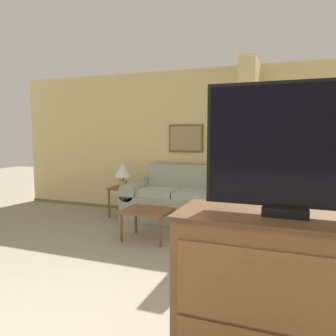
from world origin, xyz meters
The scene contains 8 objects.
wall_back centered at (0.00, 4.42, 1.29)m, with size 7.60×0.16×2.60m.
wall_partition_pillar centered at (0.83, 3.98, 1.30)m, with size 0.24×0.77×2.60m.
couch centered at (-0.30, 3.94, 0.34)m, with size 1.82×0.84×0.94m.
coffee_table centered at (-0.38, 2.84, 0.38)m, with size 0.66×0.53×0.43m.
side_table centered at (-1.32, 3.87, 0.44)m, with size 0.43×0.43×0.53m.
table_lamp centered at (-1.32, 3.87, 0.82)m, with size 0.30×0.30×0.44m.
tv_dresser centered at (1.46, 0.63, 0.52)m, with size 1.20×0.51×1.04m.
tv centered at (1.46, 0.64, 1.41)m, with size 0.88×0.16×0.73m.
Camera 1 is at (1.48, -1.23, 1.49)m, focal length 35.00 mm.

